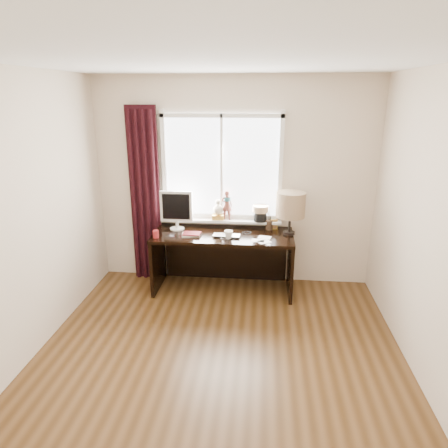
# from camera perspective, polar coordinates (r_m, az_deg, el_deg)

# --- Properties ---
(floor) EXTENTS (3.50, 4.00, 0.00)m
(floor) POSITION_cam_1_polar(r_m,az_deg,el_deg) (3.78, -1.19, -20.73)
(floor) COLOR #54361A
(floor) RESTS_ON ground
(ceiling) EXTENTS (3.50, 4.00, 0.00)m
(ceiling) POSITION_cam_1_polar(r_m,az_deg,el_deg) (2.95, -1.54, 22.56)
(ceiling) COLOR white
(ceiling) RESTS_ON wall_back
(wall_back) EXTENTS (3.50, 0.00, 2.60)m
(wall_back) POSITION_cam_1_polar(r_m,az_deg,el_deg) (5.05, 1.41, 5.86)
(wall_back) COLOR beige
(wall_back) RESTS_ON ground
(wall_left) EXTENTS (0.00, 4.00, 2.60)m
(wall_left) POSITION_cam_1_polar(r_m,az_deg,el_deg) (3.76, -28.85, -0.74)
(wall_left) COLOR beige
(wall_left) RESTS_ON ground
(wall_right) EXTENTS (0.00, 4.00, 2.60)m
(wall_right) POSITION_cam_1_polar(r_m,az_deg,el_deg) (3.41, 29.35, -2.62)
(wall_right) COLOR beige
(wall_right) RESTS_ON ground
(laptop) EXTENTS (0.33, 0.22, 0.03)m
(laptop) POSITION_cam_1_polar(r_m,az_deg,el_deg) (4.75, 0.40, -1.68)
(laptop) COLOR silver
(laptop) RESTS_ON desk
(mug) EXTENTS (0.13, 0.14, 0.10)m
(mug) POSITION_cam_1_polar(r_m,az_deg,el_deg) (4.68, 0.65, -1.50)
(mug) COLOR white
(mug) RESTS_ON desk
(red_cup) EXTENTS (0.07, 0.07, 0.09)m
(red_cup) POSITION_cam_1_polar(r_m,az_deg,el_deg) (4.78, -9.72, -1.42)
(red_cup) COLOR maroon
(red_cup) RESTS_ON desk
(window) EXTENTS (1.52, 0.23, 1.40)m
(window) POSITION_cam_1_polar(r_m,az_deg,el_deg) (5.01, -0.17, 5.88)
(window) COLOR white
(window) RESTS_ON ground
(curtain) EXTENTS (0.38, 0.09, 2.25)m
(curtain) POSITION_cam_1_polar(r_m,az_deg,el_deg) (5.21, -11.23, 3.80)
(curtain) COLOR black
(curtain) RESTS_ON floor
(desk) EXTENTS (1.70, 0.70, 0.75)m
(desk) POSITION_cam_1_polar(r_m,az_deg,el_deg) (5.03, -0.03, -3.65)
(desk) COLOR black
(desk) RESTS_ON floor
(monitor) EXTENTS (0.40, 0.18, 0.49)m
(monitor) POSITION_cam_1_polar(r_m,az_deg,el_deg) (4.97, -6.82, 2.29)
(monitor) COLOR beige
(monitor) RESTS_ON desk
(notebook_stack) EXTENTS (0.24, 0.19, 0.03)m
(notebook_stack) POSITION_cam_1_polar(r_m,az_deg,el_deg) (4.81, -4.68, -1.45)
(notebook_stack) COLOR beige
(notebook_stack) RESTS_ON desk
(brush_holder) EXTENTS (0.09, 0.09, 0.25)m
(brush_holder) POSITION_cam_1_polar(r_m,az_deg,el_deg) (5.02, 6.47, -0.11)
(brush_holder) COLOR black
(brush_holder) RESTS_ON desk
(icon_frame) EXTENTS (0.10, 0.04, 0.13)m
(icon_frame) POSITION_cam_1_polar(r_m,az_deg,el_deg) (5.03, 7.09, -0.05)
(icon_frame) COLOR gold
(icon_frame) RESTS_ON desk
(table_lamp) EXTENTS (0.35, 0.35, 0.52)m
(table_lamp) POSITION_cam_1_polar(r_m,az_deg,el_deg) (4.80, 9.49, 2.68)
(table_lamp) COLOR black
(table_lamp) RESTS_ON desk
(loose_papers) EXTENTS (0.24, 0.30, 0.00)m
(loose_papers) POSITION_cam_1_polar(r_m,az_deg,el_deg) (4.67, 5.47, -2.27)
(loose_papers) COLOR white
(loose_papers) RESTS_ON desk
(desk_cables) EXTENTS (0.31, 0.35, 0.01)m
(desk_cables) POSITION_cam_1_polar(r_m,az_deg,el_deg) (4.81, 2.44, -1.56)
(desk_cables) COLOR black
(desk_cables) RESTS_ON desk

